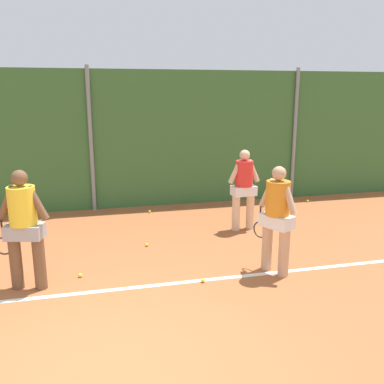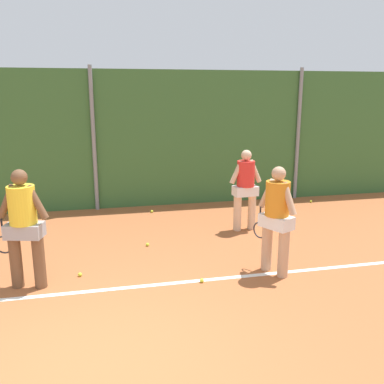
{
  "view_description": "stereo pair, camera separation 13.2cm",
  "coord_description": "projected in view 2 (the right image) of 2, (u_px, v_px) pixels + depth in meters",
  "views": [
    {
      "loc": [
        0.03,
        -4.1,
        2.97
      ],
      "look_at": [
        1.68,
        2.78,
        1.26
      ],
      "focal_mm": 38.93,
      "sensor_mm": 36.0,
      "label": 1
    },
    {
      "loc": [
        0.16,
        -4.13,
        2.97
      ],
      "look_at": [
        1.68,
        2.78,
        1.26
      ],
      "focal_mm": 38.93,
      "sensor_mm": 36.0,
      "label": 2
    }
  ],
  "objects": [
    {
      "name": "player_backcourt_far",
      "position": [
        245.0,
        186.0,
        8.97
      ],
      "size": [
        0.74,
        0.38,
        1.77
      ],
      "rotation": [
        0.0,
        0.0,
        3.23
      ],
      "color": "beige",
      "rests_on": "ground_plane"
    },
    {
      "name": "fence_post_right",
      "position": [
        298.0,
        135.0,
        11.5
      ],
      "size": [
        0.1,
        0.1,
        3.59
      ],
      "primitive_type": "cylinder",
      "color": "gray",
      "rests_on": "ground_plane"
    },
    {
      "name": "tennis_ball_9",
      "position": [
        147.0,
        245.0,
        8.19
      ],
      "size": [
        0.07,
        0.07,
        0.07
      ],
      "primitive_type": "sphere",
      "color": "#CCDB33",
      "rests_on": "ground_plane"
    },
    {
      "name": "ground_plane",
      "position": [
        97.0,
        288.0,
        6.45
      ],
      "size": [
        29.42,
        29.42,
        0.0
      ],
      "primitive_type": "plane",
      "color": "#A85B33"
    },
    {
      "name": "fence_post_center",
      "position": [
        94.0,
        140.0,
        10.35
      ],
      "size": [
        0.1,
        0.1,
        3.59
      ],
      "primitive_type": "cylinder",
      "color": "gray",
      "rests_on": "ground_plane"
    },
    {
      "name": "hedge_fence_backdrop",
      "position": [
        94.0,
        141.0,
        10.53
      ],
      "size": [
        19.12,
        0.25,
        3.51
      ],
      "primitive_type": "cube",
      "color": "#386633",
      "rests_on": "ground_plane"
    },
    {
      "name": "tennis_ball_5",
      "position": [
        202.0,
        280.0,
        6.64
      ],
      "size": [
        0.07,
        0.07,
        0.07
      ],
      "primitive_type": "sphere",
      "color": "#CCDB33",
      "rests_on": "ground_plane"
    },
    {
      "name": "court_baseline_paint",
      "position": [
        97.0,
        291.0,
        6.36
      ],
      "size": [
        13.97,
        0.1,
        0.01
      ],
      "primitive_type": "cube",
      "color": "white",
      "rests_on": "ground_plane"
    },
    {
      "name": "tennis_ball_1",
      "position": [
        311.0,
        201.0,
        11.41
      ],
      "size": [
        0.07,
        0.07,
        0.07
      ],
      "primitive_type": "sphere",
      "color": "#CCDB33",
      "rests_on": "ground_plane"
    },
    {
      "name": "player_foreground_near",
      "position": [
        277.0,
        215.0,
        6.77
      ],
      "size": [
        0.52,
        0.73,
        1.81
      ],
      "rotation": [
        0.0,
        0.0,
        2.04
      ],
      "color": "tan",
      "rests_on": "ground_plane"
    },
    {
      "name": "tennis_ball_0",
      "position": [
        80.0,
        275.0,
        6.85
      ],
      "size": [
        0.07,
        0.07,
        0.07
      ],
      "primitive_type": "sphere",
      "color": "#CCDB33",
      "rests_on": "ground_plane"
    },
    {
      "name": "tennis_ball_4",
      "position": [
        152.0,
        211.0,
        10.47
      ],
      "size": [
        0.07,
        0.07,
        0.07
      ],
      "primitive_type": "sphere",
      "color": "#CCDB33",
      "rests_on": "ground_plane"
    },
    {
      "name": "player_midcourt",
      "position": [
        24.0,
        223.0,
        6.25
      ],
      "size": [
        0.84,
        0.44,
        1.86
      ],
      "rotation": [
        0.0,
        0.0,
        2.89
      ],
      "color": "brown",
      "rests_on": "ground_plane"
    }
  ]
}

